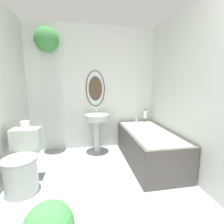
{
  "coord_description": "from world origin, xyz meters",
  "views": [
    {
      "loc": [
        -0.2,
        -0.38,
        1.31
      ],
      "look_at": [
        0.18,
        1.77,
        0.93
      ],
      "focal_mm": 26.0,
      "sensor_mm": 36.0,
      "label": 1
    }
  ],
  "objects_px": {
    "pedestal_sink": "(97,123)",
    "bathtub": "(148,146)",
    "toilet": "(23,165)",
    "shampoo_bottle": "(145,114)",
    "toilet_paper_roll": "(25,125)"
  },
  "relations": [
    {
      "from": "toilet",
      "to": "shampoo_bottle",
      "type": "bearing_deg",
      "value": 28.12
    },
    {
      "from": "shampoo_bottle",
      "to": "toilet",
      "type": "bearing_deg",
      "value": -151.88
    },
    {
      "from": "toilet",
      "to": "shampoo_bottle",
      "type": "relative_size",
      "value": 3.92
    },
    {
      "from": "pedestal_sink",
      "to": "shampoo_bottle",
      "type": "height_order",
      "value": "pedestal_sink"
    },
    {
      "from": "pedestal_sink",
      "to": "toilet_paper_roll",
      "type": "bearing_deg",
      "value": -143.94
    },
    {
      "from": "toilet",
      "to": "pedestal_sink",
      "type": "xyz_separation_m",
      "value": [
        1.01,
        0.95,
        0.25
      ]
    },
    {
      "from": "pedestal_sink",
      "to": "toilet_paper_roll",
      "type": "relative_size",
      "value": 7.63
    },
    {
      "from": "bathtub",
      "to": "shampoo_bottle",
      "type": "xyz_separation_m",
      "value": [
        0.2,
        0.68,
        0.41
      ]
    },
    {
      "from": "toilet_paper_roll",
      "to": "shampoo_bottle",
      "type": "bearing_deg",
      "value": 23.22
    },
    {
      "from": "pedestal_sink",
      "to": "toilet_paper_roll",
      "type": "xyz_separation_m",
      "value": [
        -1.01,
        -0.73,
        0.21
      ]
    },
    {
      "from": "pedestal_sink",
      "to": "bathtub",
      "type": "height_order",
      "value": "pedestal_sink"
    },
    {
      "from": "pedestal_sink",
      "to": "shampoo_bottle",
      "type": "distance_m",
      "value": 1.03
    },
    {
      "from": "bathtub",
      "to": "toilet_paper_roll",
      "type": "relative_size",
      "value": 13.76
    },
    {
      "from": "toilet",
      "to": "shampoo_bottle",
      "type": "height_order",
      "value": "shampoo_bottle"
    },
    {
      "from": "shampoo_bottle",
      "to": "toilet_paper_roll",
      "type": "xyz_separation_m",
      "value": [
        -2.02,
        -0.87,
        0.08
      ]
    }
  ]
}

